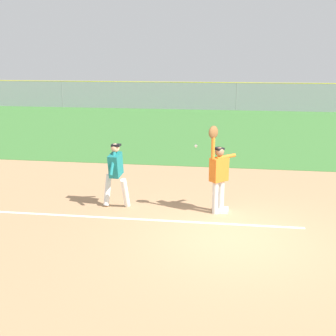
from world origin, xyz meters
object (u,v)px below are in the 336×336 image
fielder (218,171)px  parked_car_green (303,97)px  baseball (196,146)px  first_base (221,210)px  runner (116,171)px  parked_car_silver (184,95)px  parked_car_black (131,95)px  parked_car_white (241,96)px

fielder → parked_car_green: (5.76, 26.39, -0.45)m
fielder → baseball: size_ratio=30.81×
first_base → fielder: size_ratio=0.17×
first_base → runner: bearing=-179.2°
baseball → parked_car_silver: baseball is taller
first_base → parked_car_silver: size_ratio=0.08×
parked_car_black → runner: bearing=-71.4°
runner → parked_car_silver: bearing=97.6°
fielder → parked_car_silver: (-4.03, 26.64, -0.45)m
runner → parked_car_green: bearing=76.9°
first_base → parked_car_black: 27.57m
runner → baseball: bearing=2.1°
first_base → parked_car_green: bearing=77.8°
parked_car_black → parked_car_white: (9.31, -0.09, 0.00)m
first_base → fielder: fielder is taller
first_base → baseball: (-0.66, -0.13, 1.70)m
fielder → parked_car_white: fielder is taller
fielder → parked_car_black: size_ratio=0.50×
runner → parked_car_white: 26.35m
fielder → runner: fielder is taller
fielder → parked_car_silver: size_ratio=0.51×
first_base → fielder: (-0.09, -0.11, 1.08)m
fielder → parked_car_green: size_ratio=0.50×
parked_car_white → parked_car_silver: bearing=-179.2°
fielder → parked_car_green: bearing=-56.7°
parked_car_white → parked_car_black: bearing=-174.5°
fielder → runner: size_ratio=1.33×
parked_car_black → parked_car_silver: 4.52m
runner → parked_car_black: size_ratio=0.38×
baseball → first_base: bearing=11.3°
runner → parked_car_black: bearing=107.3°
first_base → parked_car_white: (0.68, 26.08, 0.63)m
fielder → parked_car_white: 26.21m
fielder → parked_car_black: 27.65m
parked_car_silver → parked_car_white: size_ratio=0.98×
parked_car_black → first_base: bearing=-65.7°
runner → baseball: 2.24m
parked_car_silver → baseball: bearing=-79.4°
parked_car_silver → parked_car_green: same height
baseball → parked_car_green: 27.18m
parked_car_white → parked_car_green: (4.98, 0.19, 0.00)m
first_base → parked_car_white: parked_car_white is taller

